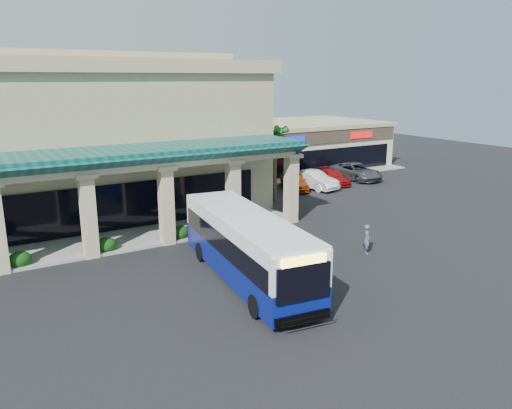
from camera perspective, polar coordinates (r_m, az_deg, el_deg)
ground at (r=27.41m, az=-0.10°, el=-6.41°), size 110.00×110.00×0.00m
main_building at (r=38.53m, az=-23.39°, el=7.14°), size 30.80×14.80×11.35m
arcade at (r=30.02m, az=-20.29°, el=0.21°), size 30.00×6.20×5.70m
strip_mall at (r=56.05m, az=3.01°, el=6.83°), size 22.50×12.50×4.90m
palm_0 at (r=40.00m, az=2.20°, el=5.07°), size 2.40×2.40×6.60m
palm_1 at (r=43.09m, az=1.10°, el=5.21°), size 2.40×2.40×5.80m
broadleaf_tree at (r=46.49m, az=-4.30°, el=5.22°), size 2.60×2.60×4.81m
transit_bus at (r=24.34m, az=-1.11°, el=-5.01°), size 4.18×12.02×3.29m
pedestrian at (r=28.91m, az=12.58°, el=-3.88°), size 0.66×0.74×1.69m
car_silver at (r=44.49m, az=4.39°, el=2.70°), size 3.48×5.01×1.58m
car_white at (r=45.06m, az=6.52°, el=2.84°), size 2.55×5.23×1.65m
car_red at (r=47.36m, az=8.70°, el=3.13°), size 2.54×4.84×1.34m
car_gray at (r=49.90m, az=11.37°, el=3.74°), size 2.72×5.82×1.61m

